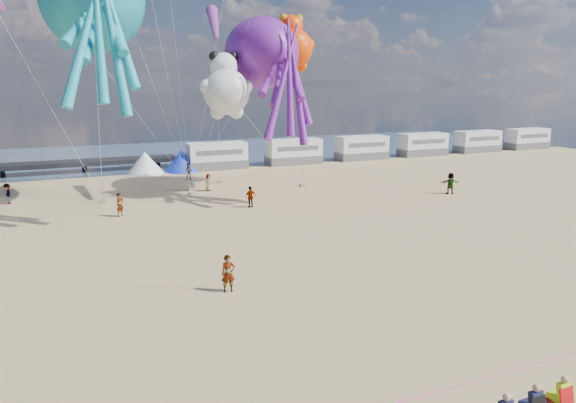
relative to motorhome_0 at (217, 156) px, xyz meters
The scene contains 29 objects.
ground 40.48m from the motorhome_0, 98.53° to the right, with size 120.00×120.00×0.00m, color tan.
water 16.22m from the motorhome_0, 111.80° to the left, with size 120.00×120.00×0.00m, color #344A63.
motorhome_0 is the anchor object (origin of this frame).
motorhome_1 9.50m from the motorhome_0, ahead, with size 6.60×2.50×3.00m, color silver.
motorhome_2 19.00m from the motorhome_0, ahead, with size 6.60×2.50×3.00m, color silver.
motorhome_3 28.50m from the motorhome_0, ahead, with size 6.60×2.50×3.00m, color silver.
motorhome_4 38.00m from the motorhome_0, ahead, with size 6.60×2.50×3.00m, color silver.
motorhome_5 47.50m from the motorhome_0, ahead, with size 6.60×2.50×3.00m, color silver.
tent_white 8.01m from the motorhome_0, behind, with size 4.00×4.00×2.40m, color white.
tent_blue 4.01m from the motorhome_0, behind, with size 4.00×4.00×2.40m, color #1933CC.
rope_line 45.42m from the motorhome_0, 97.59° to the right, with size 0.03×0.03×34.00m, color #F2338C.
standing_person 35.84m from the motorhome_0, 104.64° to the right, with size 0.65×0.43×1.78m, color tan.
beachgoer_0 12.34m from the motorhome_0, 109.13° to the right, with size 0.57×0.37×1.56m, color #7F6659.
beachgoer_1 7.16m from the motorhome_0, 128.75° to the right, with size 0.85×0.55×1.73m, color #7F6659.
beachgoer_2 22.76m from the motorhome_0, 152.83° to the right, with size 0.81×0.63×1.66m, color #7F6659.
beachgoer_3 19.40m from the motorhome_0, 97.80° to the right, with size 1.09×0.63×1.68m, color #7F6659.
beachgoer_4 26.15m from the motorhome_0, 54.48° to the right, with size 1.10×0.46×1.88m, color #7F6659.
beachgoer_5 21.93m from the motorhome_0, 124.16° to the right, with size 1.62×0.52×1.75m, color #7F6659.
sandbag_a 18.54m from the motorhome_0, 135.56° to the right, with size 0.50×0.35×0.22m, color gray.
sandbag_b 13.87m from the motorhome_0, 114.56° to the right, with size 0.50×0.35×0.22m, color gray.
sandbag_c 14.01m from the motorhome_0, 70.59° to the right, with size 0.50×0.35×0.22m, color gray.
sandbag_d 8.54m from the motorhome_0, 103.21° to the right, with size 0.50×0.35×0.22m, color gray.
sandbag_e 12.36m from the motorhome_0, 116.61° to the right, with size 0.50×0.35×0.22m, color gray.
kite_octopus_teal 23.39m from the motorhome_0, 133.09° to the right, with size 5.30×12.36×14.13m, color teal, non-canonical shape.
kite_octopus_purple 16.45m from the motorhome_0, 86.43° to the right, with size 4.79×11.17×12.77m, color #6C1C92, non-canonical shape.
kite_panda 17.15m from the motorhome_0, 101.83° to the right, with size 4.53×4.27×6.40m, color white, non-canonical shape.
kite_teddy_orange 16.59m from the motorhome_0, 69.04° to the right, with size 4.32×4.07×6.10m, color #EF3C00, non-canonical shape.
windsock_mid 19.99m from the motorhome_0, 104.88° to the right, with size 1.00×6.61×6.61m, color red, non-canonical shape.
windsock_right 22.53m from the motorhome_0, 134.41° to the right, with size 0.90×4.56×4.56m, color red, non-canonical shape.
Camera 1 is at (-9.29, -16.35, 9.46)m, focal length 32.00 mm.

